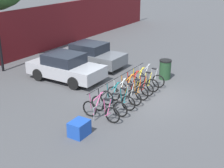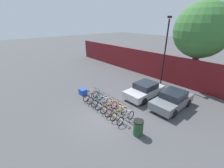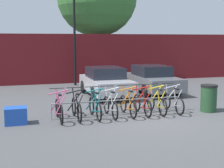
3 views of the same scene
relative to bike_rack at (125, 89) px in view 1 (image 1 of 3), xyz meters
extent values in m
plane|color=#4C4C4F|center=(0.77, -0.68, -0.50)|extent=(120.00, 120.00, 0.00)
cube|color=maroon|center=(0.77, 8.82, 1.03)|extent=(36.00, 0.16, 3.07)
cylinder|color=gray|center=(0.00, 0.00, 0.05)|extent=(4.77, 0.04, 0.04)
cylinder|color=gray|center=(-2.39, 0.00, -0.22)|extent=(0.04, 0.04, 0.55)
cylinder|color=gray|center=(2.39, 0.00, -0.22)|extent=(0.04, 0.04, 0.55)
torus|color=black|center=(-2.14, -0.68, -0.17)|extent=(0.06, 0.66, 0.66)
torus|color=black|center=(-2.14, 0.38, -0.17)|extent=(0.06, 0.66, 0.66)
cylinder|color=#E55993|center=(-2.14, 0.01, 0.15)|extent=(0.60, 0.04, 0.76)
cylinder|color=#E55993|center=(-2.14, -0.04, 0.46)|extent=(0.68, 0.04, 0.16)
cylinder|color=#E55993|center=(-2.14, -0.33, 0.09)|extent=(0.14, 0.04, 0.63)
cylinder|color=#E55993|center=(-2.14, -0.53, 0.12)|extent=(0.32, 0.03, 0.58)
cylinder|color=#E55993|center=(-2.14, -0.48, -0.19)|extent=(0.40, 0.03, 0.08)
cylinder|color=#E55993|center=(-2.14, 0.33, 0.18)|extent=(0.12, 0.04, 0.69)
cylinder|color=black|center=(-2.14, 0.29, 0.54)|extent=(0.52, 0.03, 0.03)
cube|color=black|center=(-2.14, -0.42, 0.43)|extent=(0.10, 0.22, 0.05)
torus|color=black|center=(-1.54, -0.68, -0.17)|extent=(0.06, 0.66, 0.66)
torus|color=black|center=(-1.54, 0.38, -0.17)|extent=(0.06, 0.66, 0.66)
cylinder|color=black|center=(-1.54, 0.01, 0.15)|extent=(0.60, 0.04, 0.76)
cylinder|color=black|center=(-1.54, -0.04, 0.46)|extent=(0.68, 0.04, 0.16)
cylinder|color=black|center=(-1.54, -0.33, 0.09)|extent=(0.14, 0.04, 0.63)
cylinder|color=black|center=(-1.54, -0.53, 0.12)|extent=(0.32, 0.03, 0.58)
cylinder|color=black|center=(-1.54, -0.48, -0.19)|extent=(0.40, 0.03, 0.08)
cylinder|color=black|center=(-1.54, 0.33, 0.18)|extent=(0.12, 0.04, 0.69)
cylinder|color=black|center=(-1.54, 0.29, 0.54)|extent=(0.52, 0.03, 0.03)
cube|color=black|center=(-1.54, -0.42, 0.43)|extent=(0.10, 0.22, 0.05)
torus|color=black|center=(-0.89, -0.68, -0.17)|extent=(0.06, 0.66, 0.66)
torus|color=black|center=(-0.89, 0.38, -0.17)|extent=(0.06, 0.66, 0.66)
cylinder|color=#197A7F|center=(-0.89, 0.01, 0.15)|extent=(0.60, 0.04, 0.76)
cylinder|color=#197A7F|center=(-0.89, -0.04, 0.46)|extent=(0.68, 0.04, 0.16)
cylinder|color=#197A7F|center=(-0.89, -0.33, 0.09)|extent=(0.14, 0.04, 0.63)
cylinder|color=#197A7F|center=(-0.89, -0.53, 0.12)|extent=(0.32, 0.03, 0.58)
cylinder|color=#197A7F|center=(-0.89, -0.48, -0.19)|extent=(0.40, 0.03, 0.08)
cylinder|color=#197A7F|center=(-0.89, 0.33, 0.18)|extent=(0.12, 0.04, 0.69)
cylinder|color=black|center=(-0.89, 0.29, 0.54)|extent=(0.52, 0.03, 0.03)
cube|color=black|center=(-0.89, -0.42, 0.43)|extent=(0.10, 0.22, 0.05)
torus|color=black|center=(-0.32, -0.68, -0.17)|extent=(0.06, 0.66, 0.66)
torus|color=black|center=(-0.32, 0.38, -0.17)|extent=(0.06, 0.66, 0.66)
cylinder|color=silver|center=(-0.32, 0.01, 0.15)|extent=(0.60, 0.04, 0.76)
cylinder|color=silver|center=(-0.32, -0.04, 0.46)|extent=(0.68, 0.04, 0.16)
cylinder|color=silver|center=(-0.32, -0.33, 0.09)|extent=(0.14, 0.04, 0.63)
cylinder|color=silver|center=(-0.32, -0.53, 0.12)|extent=(0.32, 0.03, 0.58)
cylinder|color=silver|center=(-0.32, -0.48, -0.19)|extent=(0.40, 0.03, 0.08)
cylinder|color=silver|center=(-0.32, 0.33, 0.18)|extent=(0.12, 0.04, 0.69)
cylinder|color=black|center=(-0.32, 0.29, 0.54)|extent=(0.52, 0.03, 0.03)
cube|color=black|center=(-0.32, -0.42, 0.43)|extent=(0.10, 0.22, 0.05)
torus|color=black|center=(0.34, -0.68, -0.17)|extent=(0.06, 0.66, 0.66)
torus|color=black|center=(0.34, 0.38, -0.17)|extent=(0.06, 0.66, 0.66)
cylinder|color=orange|center=(0.34, 0.01, 0.15)|extent=(0.60, 0.04, 0.76)
cylinder|color=orange|center=(0.34, -0.04, 0.46)|extent=(0.68, 0.04, 0.16)
cylinder|color=orange|center=(0.34, -0.33, 0.09)|extent=(0.14, 0.04, 0.63)
cylinder|color=orange|center=(0.34, -0.53, 0.12)|extent=(0.32, 0.03, 0.58)
cylinder|color=orange|center=(0.34, -0.48, -0.19)|extent=(0.40, 0.03, 0.08)
cylinder|color=orange|center=(0.34, 0.33, 0.18)|extent=(0.12, 0.04, 0.69)
cylinder|color=black|center=(0.34, 0.29, 0.54)|extent=(0.52, 0.03, 0.03)
cube|color=black|center=(0.34, -0.42, 0.43)|extent=(0.10, 0.22, 0.05)
torus|color=black|center=(0.89, -0.68, -0.17)|extent=(0.06, 0.66, 0.66)
torus|color=black|center=(0.89, 0.38, -0.17)|extent=(0.06, 0.66, 0.66)
cylinder|color=red|center=(0.89, 0.01, 0.15)|extent=(0.60, 0.04, 0.76)
cylinder|color=red|center=(0.89, -0.04, 0.46)|extent=(0.68, 0.04, 0.16)
cylinder|color=red|center=(0.89, -0.33, 0.09)|extent=(0.14, 0.04, 0.63)
cylinder|color=red|center=(0.89, -0.53, 0.12)|extent=(0.32, 0.03, 0.58)
cylinder|color=red|center=(0.89, -0.48, -0.19)|extent=(0.40, 0.03, 0.08)
cylinder|color=red|center=(0.89, 0.33, 0.18)|extent=(0.12, 0.04, 0.69)
cylinder|color=black|center=(0.89, 0.29, 0.54)|extent=(0.52, 0.03, 0.03)
cube|color=black|center=(0.89, -0.42, 0.43)|extent=(0.10, 0.22, 0.05)
torus|color=black|center=(1.47, -0.68, -0.17)|extent=(0.06, 0.66, 0.66)
torus|color=black|center=(1.47, 0.38, -0.17)|extent=(0.06, 0.66, 0.66)
cylinder|color=yellow|center=(1.47, 0.01, 0.15)|extent=(0.60, 0.04, 0.76)
cylinder|color=yellow|center=(1.47, -0.04, 0.46)|extent=(0.68, 0.04, 0.16)
cylinder|color=yellow|center=(1.47, -0.33, 0.09)|extent=(0.14, 0.04, 0.63)
cylinder|color=yellow|center=(1.47, -0.53, 0.12)|extent=(0.32, 0.03, 0.58)
cylinder|color=yellow|center=(1.47, -0.48, -0.19)|extent=(0.40, 0.03, 0.08)
cylinder|color=yellow|center=(1.47, 0.33, 0.18)|extent=(0.12, 0.04, 0.69)
cylinder|color=black|center=(1.47, 0.29, 0.54)|extent=(0.52, 0.03, 0.03)
cube|color=black|center=(1.47, -0.42, 0.43)|extent=(0.10, 0.22, 0.05)
torus|color=black|center=(2.14, -0.68, -0.17)|extent=(0.06, 0.66, 0.66)
torus|color=black|center=(2.14, 0.38, -0.17)|extent=(0.06, 0.66, 0.66)
cylinder|color=#B7B7BC|center=(2.14, 0.01, 0.15)|extent=(0.60, 0.04, 0.76)
cylinder|color=#B7B7BC|center=(2.14, -0.04, 0.46)|extent=(0.68, 0.04, 0.16)
cylinder|color=#B7B7BC|center=(2.14, -0.33, 0.09)|extent=(0.14, 0.04, 0.63)
cylinder|color=#B7B7BC|center=(2.14, -0.53, 0.12)|extent=(0.32, 0.03, 0.58)
cylinder|color=#B7B7BC|center=(2.14, -0.48, -0.19)|extent=(0.40, 0.03, 0.08)
cylinder|color=#B7B7BC|center=(2.14, 0.33, 0.18)|extent=(0.12, 0.04, 0.69)
cylinder|color=black|center=(2.14, 0.29, 0.54)|extent=(0.52, 0.03, 0.03)
cube|color=black|center=(2.14, -0.42, 0.43)|extent=(0.10, 0.22, 0.05)
cube|color=#B7B7BC|center=(0.64, 3.85, 0.07)|extent=(1.80, 3.99, 0.62)
cube|color=#1E232D|center=(0.64, 3.95, 0.64)|extent=(1.58, 1.84, 0.52)
cylinder|color=black|center=(-0.21, 5.00, -0.18)|extent=(0.20, 0.64, 0.64)
cylinder|color=black|center=(1.50, 5.00, -0.18)|extent=(0.20, 0.64, 0.64)
cylinder|color=black|center=(-0.21, 2.69, -0.18)|extent=(0.20, 0.64, 0.64)
cylinder|color=black|center=(1.50, 2.69, -0.18)|extent=(0.20, 0.64, 0.64)
cube|color=slate|center=(3.20, 4.07, 0.07)|extent=(1.80, 3.98, 0.62)
cube|color=#1E232D|center=(3.20, 4.17, 0.64)|extent=(1.58, 1.83, 0.52)
cylinder|color=black|center=(2.35, 5.23, -0.18)|extent=(0.20, 0.64, 0.64)
cylinder|color=black|center=(4.06, 5.23, -0.18)|extent=(0.20, 0.64, 0.64)
cylinder|color=black|center=(2.35, 2.92, -0.18)|extent=(0.20, 0.64, 0.64)
cylinder|color=black|center=(4.06, 2.92, -0.18)|extent=(0.20, 0.64, 0.64)
cylinder|color=#234728|center=(3.49, -0.45, -0.02)|extent=(0.60, 0.60, 0.95)
cylinder|color=black|center=(3.49, -0.45, 0.49)|extent=(0.63, 0.63, 0.08)
cube|color=blue|center=(-3.53, -0.17, -0.22)|extent=(0.70, 0.56, 0.55)
camera|label=1|loc=(-11.13, -6.20, 5.17)|focal=50.00mm
camera|label=2|loc=(8.00, -6.51, 6.09)|focal=24.00mm
camera|label=3|loc=(-3.44, -10.51, 2.23)|focal=50.00mm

